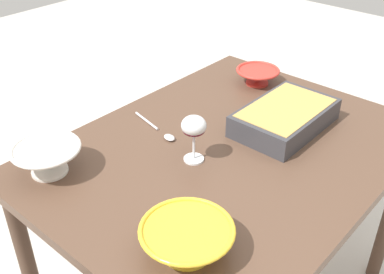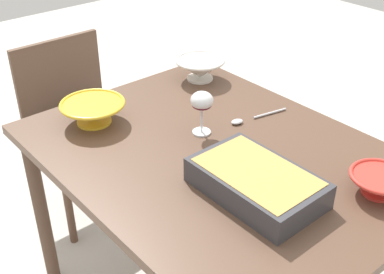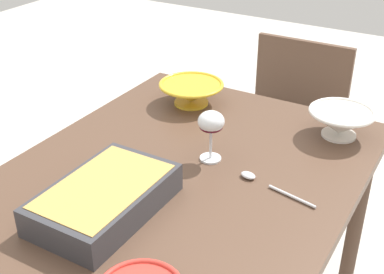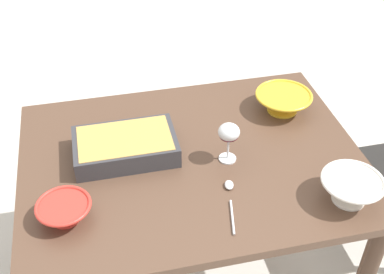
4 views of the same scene
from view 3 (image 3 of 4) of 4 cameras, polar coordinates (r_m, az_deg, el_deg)
The scene contains 7 objects.
dining_table at distance 1.48m, azimuth -1.60°, elevation -6.96°, with size 1.21×0.92×0.76m.
chair at distance 2.34m, azimuth 10.62°, elevation 1.18°, with size 0.39×0.45×0.83m.
wine_glass at distance 1.45m, azimuth 2.11°, elevation 1.36°, with size 0.08×0.08×0.15m.
casserole_dish at distance 1.29m, azimuth -9.56°, elevation -6.51°, with size 0.36×0.23×0.08m.
small_bowl at distance 1.82m, azimuth -0.08°, elevation 4.96°, with size 0.23×0.23×0.08m.
serving_bowl at distance 1.67m, azimuth 15.99°, elevation 1.64°, with size 0.20×0.20×0.09m.
serving_spoon at distance 1.41m, azimuth 7.68°, elevation -4.90°, with size 0.07×0.23×0.01m.
Camera 3 is at (-1.01, -0.64, 1.54)m, focal length 48.60 mm.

